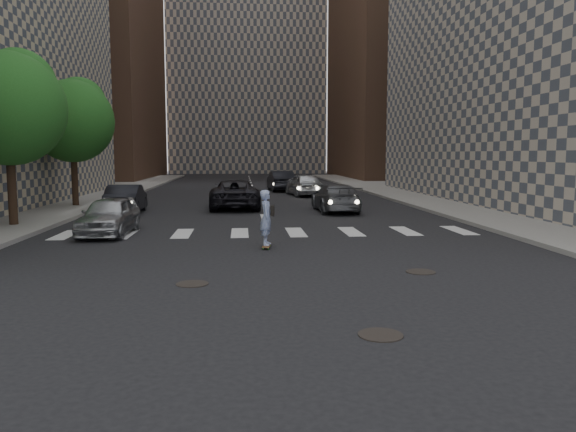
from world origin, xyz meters
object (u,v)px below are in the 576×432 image
(skateboarder, at_px, (267,218))
(traffic_car_e, at_px, (280,181))
(traffic_car_b, at_px, (336,198))
(traffic_car_c, at_px, (235,194))
(silver_sedan, at_px, (109,216))
(traffic_car_d, at_px, (304,184))
(tree_b, at_px, (10,104))
(tree_c, at_px, (74,117))
(traffic_car_a, at_px, (127,199))

(skateboarder, bearing_deg, traffic_car_e, 92.64)
(skateboarder, distance_m, traffic_car_b, 10.97)
(traffic_car_b, relative_size, traffic_car_c, 0.86)
(silver_sedan, distance_m, traffic_car_c, 9.99)
(traffic_car_b, distance_m, traffic_car_d, 10.29)
(tree_b, distance_m, traffic_car_d, 20.16)
(tree_b, relative_size, traffic_car_c, 1.23)
(traffic_car_d, bearing_deg, silver_sedan, 55.64)
(tree_c, xyz_separation_m, traffic_car_b, (13.07, -3.10, -3.98))
(traffic_car_c, relative_size, traffic_car_d, 1.20)
(tree_c, relative_size, traffic_car_b, 1.43)
(traffic_car_c, height_order, traffic_car_d, traffic_car_d)
(tree_b, height_order, traffic_car_b, tree_b)
(silver_sedan, bearing_deg, traffic_car_a, 98.71)
(tree_b, bearing_deg, traffic_car_d, 50.11)
(tree_c, bearing_deg, traffic_car_e, 46.74)
(traffic_car_a, height_order, traffic_car_d, traffic_car_d)
(tree_c, distance_m, traffic_car_e, 17.16)
(traffic_car_a, bearing_deg, tree_b, 55.44)
(skateboarder, height_order, traffic_car_b, skateboarder)
(traffic_car_a, distance_m, traffic_car_b, 9.95)
(silver_sedan, bearing_deg, skateboarder, -28.99)
(tree_c, height_order, traffic_car_e, tree_c)
(tree_b, bearing_deg, traffic_car_a, 57.85)
(silver_sedan, bearing_deg, traffic_car_c, 67.08)
(traffic_car_a, height_order, traffic_car_c, traffic_car_c)
(traffic_car_d, bearing_deg, traffic_car_e, -83.87)
(traffic_car_d, distance_m, traffic_car_e, 5.15)
(skateboarder, relative_size, traffic_car_a, 0.42)
(traffic_car_b, bearing_deg, skateboarder, 68.70)
(tree_b, xyz_separation_m, traffic_car_b, (13.07, 4.90, -3.98))
(traffic_car_b, relative_size, traffic_car_d, 1.04)
(traffic_car_c, relative_size, traffic_car_e, 1.16)
(tree_b, height_order, traffic_car_a, tree_b)
(traffic_car_b, xyz_separation_m, traffic_car_e, (-1.61, 15.28, 0.09))
(traffic_car_a, height_order, traffic_car_b, traffic_car_a)
(tree_b, relative_size, traffic_car_b, 1.43)
(tree_c, bearing_deg, traffic_car_d, 29.51)
(traffic_car_a, bearing_deg, traffic_car_e, -121.14)
(skateboarder, height_order, silver_sedan, skateboarder)
(traffic_car_b, bearing_deg, tree_b, 19.52)
(traffic_car_b, bearing_deg, silver_sedan, 36.83)
(tree_b, xyz_separation_m, tree_c, (0.00, 8.00, 0.00))
(traffic_car_a, relative_size, traffic_car_c, 0.78)
(tree_c, height_order, traffic_car_d, tree_c)
(tree_b, distance_m, traffic_car_a, 7.08)
(tree_c, xyz_separation_m, traffic_car_c, (8.18, -1.14, -3.90))
(silver_sedan, relative_size, traffic_car_c, 0.73)
(tree_c, bearing_deg, tree_b, -90.00)
(silver_sedan, relative_size, traffic_car_d, 0.87)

